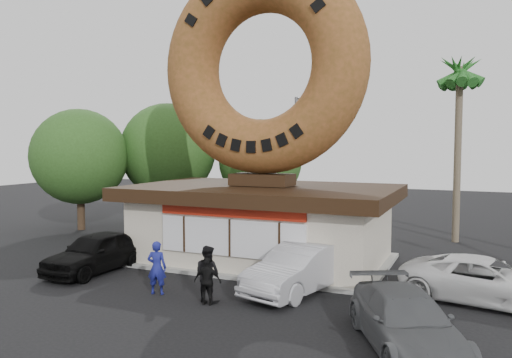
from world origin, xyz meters
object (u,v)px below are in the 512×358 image
object	(u,v)px
car_white	(486,281)
giant_donut	(262,66)
car_grey	(406,321)
car_silver	(300,268)
donut_shop	(262,221)
person_left	(157,268)
person_center	(207,273)
person_right	(208,281)
car_black	(96,252)
street_lamp	(298,154)

from	to	relation	value
car_white	giant_donut	bearing A→B (deg)	84.76
car_grey	car_silver	bearing A→B (deg)	111.59
donut_shop	person_left	distance (m)	6.04
person_center	car_grey	xyz separation A→B (m)	(6.34, -1.29, -0.20)
person_right	car_black	size ratio (longest dim) A/B	0.33
street_lamp	car_grey	world-z (taller)	street_lamp
car_black	donut_shop	bearing A→B (deg)	40.41
person_right	car_grey	bearing A→B (deg)	160.10
giant_donut	person_left	world-z (taller)	giant_donut
person_right	person_center	bearing A→B (deg)	-70.25
donut_shop	car_white	xyz separation A→B (m)	(8.78, -2.36, -1.04)
person_right	car_white	distance (m)	8.85
street_lamp	car_white	bearing A→B (deg)	-49.33
giant_donut	car_silver	world-z (taller)	giant_donut
car_black	car_silver	world-z (taller)	car_silver
giant_donut	car_silver	bearing A→B (deg)	-50.80
car_silver	person_center	bearing A→B (deg)	-122.28
person_center	person_right	xyz separation A→B (m)	(0.18, -0.30, -0.15)
car_silver	person_left	bearing A→B (deg)	-138.10
person_center	car_white	bearing A→B (deg)	-145.58
person_right	car_white	world-z (taller)	person_right
person_left	car_silver	xyz separation A→B (m)	(4.32, 2.22, -0.10)
car_grey	donut_shop	bearing A→B (deg)	107.27
car_black	street_lamp	bearing A→B (deg)	77.69
car_silver	car_black	bearing A→B (deg)	-160.25
giant_donut	car_white	size ratio (longest dim) A/B	1.75
car_black	car_grey	distance (m)	12.57
car_white	person_center	bearing A→B (deg)	122.76
person_left	car_silver	size ratio (longest dim) A/B	0.37
car_black	car_grey	bearing A→B (deg)	-11.41
donut_shop	car_grey	xyz separation A→B (m)	(6.92, -7.11, -1.06)
person_right	car_silver	world-z (taller)	car_silver
car_silver	car_grey	distance (m)	5.30
street_lamp	car_black	size ratio (longest dim) A/B	1.72
donut_shop	car_silver	world-z (taller)	donut_shop
donut_shop	car_white	size ratio (longest dim) A/B	2.15
car_white	car_black	bearing A→B (deg)	107.87
car_silver	car_grey	xyz separation A→B (m)	(3.97, -3.51, -0.10)
person_left	car_silver	world-z (taller)	person_left
car_silver	car_white	world-z (taller)	car_silver
street_lamp	car_grey	size ratio (longest dim) A/B	1.64
person_center	car_white	world-z (taller)	person_center
person_left	person_right	size ratio (longest dim) A/B	1.20
person_left	car_grey	xyz separation A→B (m)	(8.29, -1.28, -0.20)
person_left	car_white	distance (m)	10.72
giant_donut	person_center	bearing A→B (deg)	-84.32
donut_shop	car_silver	bearing A→B (deg)	-50.67
car_black	car_silver	size ratio (longest dim) A/B	0.95
person_left	street_lamp	bearing A→B (deg)	-103.91
car_black	car_silver	xyz separation A→B (m)	(8.29, 0.73, 0.01)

